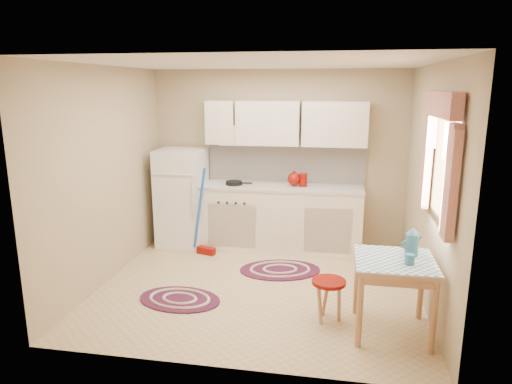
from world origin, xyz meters
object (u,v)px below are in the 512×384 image
(base_cabinets, at_px, (280,219))
(stool, at_px, (328,300))
(table, at_px, (392,296))
(fridge, at_px, (182,198))

(base_cabinets, relative_size, stool, 5.36)
(base_cabinets, xyz_separation_m, stool, (0.72, -1.95, -0.23))
(table, relative_size, stool, 1.71)
(fridge, relative_size, stool, 3.33)
(table, distance_m, stool, 0.62)
(table, bearing_deg, stool, 167.90)
(stool, bearing_deg, fridge, 138.49)
(fridge, bearing_deg, stool, -41.51)
(stool, bearing_deg, base_cabinets, 110.35)
(base_cabinets, height_order, stool, base_cabinets)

